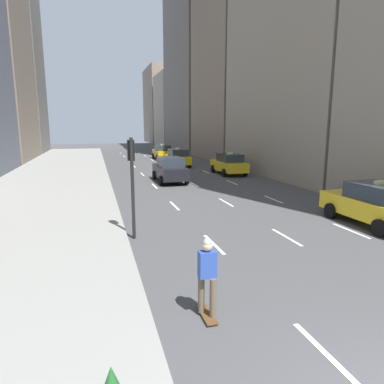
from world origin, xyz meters
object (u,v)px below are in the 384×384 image
(taxi_fourth, at_px, (162,152))
(sedan_black_near, at_px, (170,169))
(skateboarder, at_px, (207,274))
(taxi_second, at_px, (374,204))
(taxi_third, at_px, (229,164))
(traffic_light_pole, at_px, (132,172))
(taxi_lead, at_px, (178,158))

(taxi_fourth, height_order, sedan_black_near, taxi_fourth)
(sedan_black_near, xyz_separation_m, skateboarder, (-3.06, -17.72, 0.05))
(taxi_second, bearing_deg, skateboarder, -151.71)
(taxi_third, height_order, skateboarder, taxi_third)
(taxi_third, distance_m, traffic_light_pole, 17.50)
(taxi_lead, distance_m, taxi_second, 22.59)
(taxi_lead, relative_size, sedan_black_near, 0.98)
(taxi_lead, distance_m, taxi_fourth, 7.91)
(taxi_lead, distance_m, skateboarder, 27.70)
(taxi_lead, height_order, traffic_light_pole, traffic_light_pole)
(taxi_lead, bearing_deg, taxi_second, -82.88)
(taxi_third, height_order, traffic_light_pole, traffic_light_pole)
(sedan_black_near, bearing_deg, taxi_third, 24.73)
(taxi_third, distance_m, taxi_fourth, 14.94)
(taxi_third, xyz_separation_m, taxi_fourth, (-2.80, 14.68, 0.00))
(taxi_fourth, height_order, traffic_light_pole, traffic_light_pole)
(taxi_second, height_order, traffic_light_pole, traffic_light_pole)
(taxi_third, distance_m, sedan_black_near, 6.17)
(sedan_black_near, bearing_deg, taxi_lead, 73.33)
(taxi_lead, distance_m, sedan_black_near, 9.76)
(traffic_light_pole, bearing_deg, taxi_lead, 72.46)
(traffic_light_pole, bearing_deg, taxi_second, -6.33)
(taxi_second, height_order, taxi_third, same)
(taxi_third, bearing_deg, taxi_lead, 112.46)
(taxi_lead, xyz_separation_m, skateboarder, (-5.86, -27.07, 0.08))
(taxi_third, xyz_separation_m, skateboarder, (-8.66, -20.30, 0.08))
(taxi_lead, bearing_deg, taxi_fourth, 90.00)
(taxi_lead, bearing_deg, skateboarder, -102.21)
(skateboarder, bearing_deg, taxi_second, 28.29)
(taxi_fourth, bearing_deg, traffic_light_pole, -102.99)
(taxi_second, relative_size, taxi_fourth, 1.00)
(taxi_third, relative_size, taxi_fourth, 1.00)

